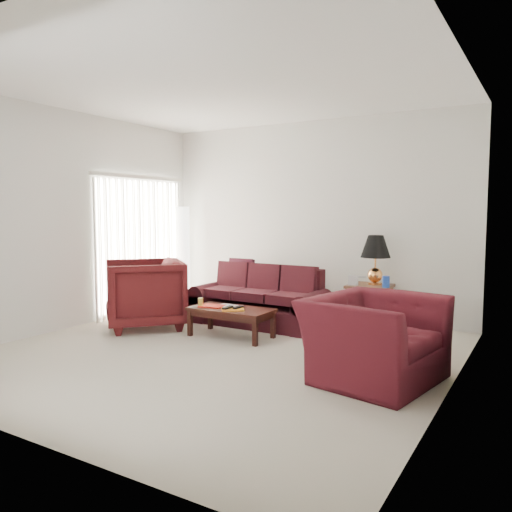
{
  "coord_description": "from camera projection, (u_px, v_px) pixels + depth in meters",
  "views": [
    {
      "loc": [
        3.24,
        -4.6,
        1.62
      ],
      "look_at": [
        0.0,
        0.85,
        1.05
      ],
      "focal_mm": 35.0,
      "sensor_mm": 36.0,
      "label": 1
    }
  ],
  "objects": [
    {
      "name": "floor",
      "position": [
        218.0,
        353.0,
        5.73
      ],
      "size": [
        5.0,
        5.0,
        0.0
      ],
      "primitive_type": "plane",
      "color": "beige",
      "rests_on": "ground"
    },
    {
      "name": "blinds",
      "position": [
        141.0,
        245.0,
        7.98
      ],
      "size": [
        0.1,
        2.0,
        2.16
      ],
      "primitive_type": "cube",
      "color": "silver",
      "rests_on": "ground"
    },
    {
      "name": "sofa",
      "position": [
        259.0,
        297.0,
        7.11
      ],
      "size": [
        2.03,
        1.0,
        0.81
      ],
      "primitive_type": null,
      "rotation": [
        0.0,
        0.0,
        -0.08
      ],
      "color": "black",
      "rests_on": "ground"
    },
    {
      "name": "throw_pillow",
      "position": [
        241.0,
        271.0,
        7.96
      ],
      "size": [
        0.42,
        0.23,
        0.42
      ],
      "primitive_type": "cube",
      "rotation": [
        -0.21,
        0.0,
        0.07
      ],
      "color": "black",
      "rests_on": "sofa"
    },
    {
      "name": "end_table",
      "position": [
        369.0,
        306.0,
        6.91
      ],
      "size": [
        0.6,
        0.6,
        0.61
      ],
      "primitive_type": null,
      "rotation": [
        0.0,
        0.0,
        0.07
      ],
      "color": "#472918",
      "rests_on": "ground"
    },
    {
      "name": "table_lamp",
      "position": [
        375.0,
        260.0,
        6.86
      ],
      "size": [
        0.48,
        0.48,
        0.68
      ],
      "primitive_type": null,
      "rotation": [
        0.0,
        0.0,
        -0.2
      ],
      "color": "#E28F46",
      "rests_on": "end_table"
    },
    {
      "name": "clock",
      "position": [
        353.0,
        280.0,
        6.85
      ],
      "size": [
        0.14,
        0.07,
        0.13
      ],
      "primitive_type": "cube",
      "rotation": [
        0.0,
        0.0,
        0.19
      ],
      "color": "#B1B1B6",
      "rests_on": "end_table"
    },
    {
      "name": "blue_canister",
      "position": [
        386.0,
        282.0,
        6.63
      ],
      "size": [
        0.12,
        0.12,
        0.15
      ],
      "primitive_type": "cylinder",
      "rotation": [
        0.0,
        0.0,
        -0.3
      ],
      "color": "navy",
      "rests_on": "end_table"
    },
    {
      "name": "picture_frame",
      "position": [
        362.0,
        277.0,
        7.12
      ],
      "size": [
        0.15,
        0.18,
        0.05
      ],
      "primitive_type": "cube",
      "rotation": [
        1.36,
        0.0,
        0.22
      ],
      "color": "#B0B0B4",
      "rests_on": "end_table"
    },
    {
      "name": "floor_lamp",
      "position": [
        183.0,
        256.0,
        8.54
      ],
      "size": [
        0.3,
        0.3,
        1.72
      ],
      "primitive_type": null,
      "rotation": [
        0.0,
        0.0,
        0.06
      ],
      "color": "white",
      "rests_on": "ground"
    },
    {
      "name": "armchair_left",
      "position": [
        145.0,
        293.0,
        6.94
      ],
      "size": [
        1.46,
        1.47,
        0.96
      ],
      "primitive_type": "imported",
      "rotation": [
        0.0,
        0.0,
        -0.74
      ],
      "color": "#3E0E10",
      "rests_on": "ground"
    },
    {
      "name": "armchair_right",
      "position": [
        374.0,
        339.0,
        4.78
      ],
      "size": [
        1.29,
        1.41,
        0.8
      ],
      "primitive_type": "imported",
      "rotation": [
        0.0,
        0.0,
        1.38
      ],
      "color": "#440F17",
      "rests_on": "ground"
    },
    {
      "name": "coffee_table",
      "position": [
        231.0,
        323.0,
        6.43
      ],
      "size": [
        1.2,
        0.92,
        0.38
      ],
      "primitive_type": null,
      "rotation": [
        0.0,
        0.0,
        0.4
      ],
      "color": "black",
      "rests_on": "ground"
    },
    {
      "name": "magazine_red",
      "position": [
        212.0,
        306.0,
        6.51
      ],
      "size": [
        0.33,
        0.26,
        0.02
      ],
      "primitive_type": "cube",
      "rotation": [
        0.0,
        0.0,
        0.11
      ],
      "color": "red",
      "rests_on": "coffee_table"
    },
    {
      "name": "magazine_white",
      "position": [
        227.0,
        306.0,
        6.53
      ],
      "size": [
        0.27,
        0.22,
        0.01
      ],
      "primitive_type": "cube",
      "rotation": [
        0.0,
        0.0,
        -0.11
      ],
      "color": "silver",
      "rests_on": "coffee_table"
    },
    {
      "name": "magazine_orange",
      "position": [
        233.0,
        309.0,
        6.29
      ],
      "size": [
        0.35,
        0.34,
        0.02
      ],
      "primitive_type": "cube",
      "rotation": [
        0.0,
        0.0,
        0.65
      ],
      "color": "orange",
      "rests_on": "coffee_table"
    },
    {
      "name": "remote_a",
      "position": [
        228.0,
        307.0,
        6.3
      ],
      "size": [
        0.07,
        0.19,
        0.02
      ],
      "primitive_type": "cube",
      "rotation": [
        0.0,
        0.0,
        0.05
      ],
      "color": "black",
      "rests_on": "coffee_table"
    },
    {
      "name": "remote_b",
      "position": [
        238.0,
        307.0,
        6.32
      ],
      "size": [
        0.06,
        0.17,
        0.02
      ],
      "primitive_type": "cube",
      "rotation": [
        0.0,
        0.0,
        -0.04
      ],
      "color": "black",
      "rests_on": "coffee_table"
    },
    {
      "name": "yellow_glass",
      "position": [
        201.0,
        302.0,
        6.5
      ],
      "size": [
        0.08,
        0.08,
        0.12
      ],
      "primitive_type": "cylinder",
      "rotation": [
        0.0,
        0.0,
        -0.11
      ],
      "color": "gold",
      "rests_on": "coffee_table"
    }
  ]
}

